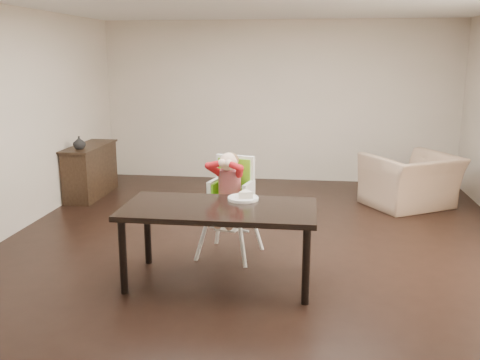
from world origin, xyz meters
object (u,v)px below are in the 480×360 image
Objects in this scene: dining_table at (219,215)px; high_chair at (230,183)px; sideboard at (91,171)px; armchair at (411,172)px.

high_chair is (-0.00, 0.73, 0.13)m from dining_table.
high_chair is 3.34m from sideboard.
sideboard is at bearing -30.52° from armchair.
high_chair reaches higher than dining_table.
armchair is 0.92× the size of sideboard.
armchair is at bearing 0.20° from sideboard.
high_chair is at bearing 90.25° from dining_table.
armchair is 4.77m from sideboard.
high_chair is at bearing -41.06° from sideboard.
dining_table is 3.70m from armchair.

